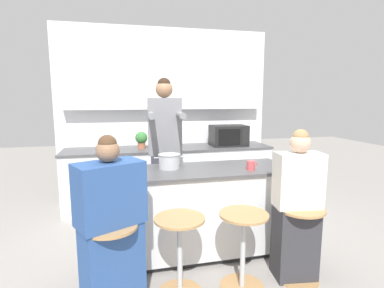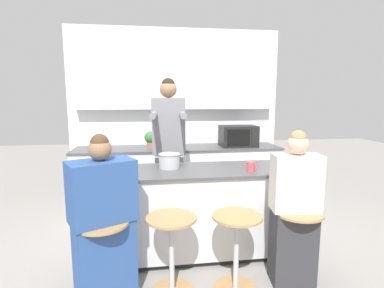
# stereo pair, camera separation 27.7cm
# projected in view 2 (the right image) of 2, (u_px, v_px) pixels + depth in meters

# --- Properties ---
(ground_plane) EXTENTS (16.00, 16.00, 0.00)m
(ground_plane) POSITION_uv_depth(u_px,v_px,m) (193.00, 252.00, 3.18)
(ground_plane) COLOR gray
(wall_back) EXTENTS (3.33, 0.22, 2.70)m
(wall_back) POSITION_uv_depth(u_px,v_px,m) (176.00, 103.00, 4.76)
(wall_back) COLOR white
(wall_back) RESTS_ON ground_plane
(back_counter) EXTENTS (3.09, 0.67, 0.88)m
(back_counter) POSITION_uv_depth(u_px,v_px,m) (179.00, 175.00, 4.61)
(back_counter) COLOR silver
(back_counter) RESTS_ON ground_plane
(kitchen_island) EXTENTS (2.02, 0.68, 0.91)m
(kitchen_island) POSITION_uv_depth(u_px,v_px,m) (193.00, 211.00, 3.11)
(kitchen_island) COLOR black
(kitchen_island) RESTS_ON ground_plane
(bar_stool_leftmost) EXTENTS (0.41, 0.41, 0.67)m
(bar_stool_leftmost) POSITION_uv_depth(u_px,v_px,m) (104.00, 256.00, 2.36)
(bar_stool_leftmost) COLOR tan
(bar_stool_leftmost) RESTS_ON ground_plane
(bar_stool_center_left) EXTENTS (0.41, 0.41, 0.67)m
(bar_stool_center_left) POSITION_uv_depth(u_px,v_px,m) (172.00, 249.00, 2.46)
(bar_stool_center_left) COLOR tan
(bar_stool_center_left) RESTS_ON ground_plane
(bar_stool_center_right) EXTENTS (0.41, 0.41, 0.67)m
(bar_stool_center_right) POSITION_uv_depth(u_px,v_px,m) (236.00, 247.00, 2.50)
(bar_stool_center_right) COLOR tan
(bar_stool_center_right) RESTS_ON ground_plane
(bar_stool_rightmost) EXTENTS (0.41, 0.41, 0.67)m
(bar_stool_rightmost) POSITION_uv_depth(u_px,v_px,m) (297.00, 242.00, 2.58)
(bar_stool_rightmost) COLOR tan
(bar_stool_rightmost) RESTS_ON ground_plane
(person_cooking) EXTENTS (0.43, 0.61, 1.86)m
(person_cooking) POSITION_uv_depth(u_px,v_px,m) (169.00, 156.00, 3.61)
(person_cooking) COLOR #383842
(person_cooking) RESTS_ON ground_plane
(person_wrapped_blanket) EXTENTS (0.56, 0.47, 1.36)m
(person_wrapped_blanket) POSITION_uv_depth(u_px,v_px,m) (104.00, 225.00, 2.36)
(person_wrapped_blanket) COLOR #2D5193
(person_wrapped_blanket) RESTS_ON ground_plane
(person_seated_near) EXTENTS (0.42, 0.31, 1.36)m
(person_seated_near) POSITION_uv_depth(u_px,v_px,m) (294.00, 216.00, 2.58)
(person_seated_near) COLOR #333338
(person_seated_near) RESTS_ON ground_plane
(cooking_pot) EXTENTS (0.31, 0.23, 0.15)m
(cooking_pot) POSITION_uv_depth(u_px,v_px,m) (169.00, 161.00, 3.09)
(cooking_pot) COLOR #B7BABC
(cooking_pot) RESTS_ON kitchen_island
(fruit_bowl) EXTENTS (0.22, 0.22, 0.06)m
(fruit_bowl) POSITION_uv_depth(u_px,v_px,m) (118.00, 172.00, 2.80)
(fruit_bowl) COLOR #B7BABC
(fruit_bowl) RESTS_ON kitchen_island
(coffee_cup_near) EXTENTS (0.11, 0.08, 0.09)m
(coffee_cup_near) POSITION_uv_depth(u_px,v_px,m) (251.00, 166.00, 2.96)
(coffee_cup_near) COLOR #DB4C51
(coffee_cup_near) RESTS_ON kitchen_island
(banana_bunch) EXTENTS (0.14, 0.10, 0.04)m
(banana_bunch) POSITION_uv_depth(u_px,v_px,m) (131.00, 168.00, 3.02)
(banana_bunch) COLOR yellow
(banana_bunch) RESTS_ON kitchen_island
(microwave) EXTENTS (0.55, 0.37, 0.32)m
(microwave) POSITION_uv_depth(u_px,v_px,m) (238.00, 136.00, 4.60)
(microwave) COLOR black
(microwave) RESTS_ON back_counter
(potted_plant) EXTENTS (0.18, 0.18, 0.25)m
(potted_plant) POSITION_uv_depth(u_px,v_px,m) (150.00, 138.00, 4.46)
(potted_plant) COLOR #A86042
(potted_plant) RESTS_ON back_counter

